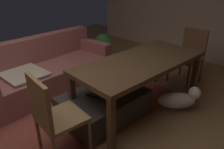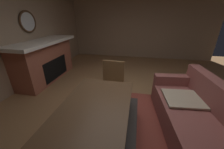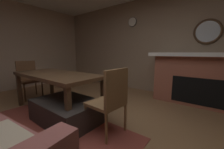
{
  "view_description": "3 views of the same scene",
  "coord_description": "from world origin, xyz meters",
  "px_view_note": "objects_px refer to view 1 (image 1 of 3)",
  "views": [
    {
      "loc": [
        -0.84,
        -2.08,
        1.76
      ],
      "look_at": [
        0.66,
        -0.47,
        0.73
      ],
      "focal_mm": 34.21,
      "sensor_mm": 36.0,
      "label": 1
    },
    {
      "loc": [
        2.25,
        0.05,
        1.74
      ],
      "look_at": [
        0.13,
        -0.37,
        0.78
      ],
      "focal_mm": 21.23,
      "sensor_mm": 36.0,
      "label": 2
    },
    {
      "loc": [
        -1.18,
        0.97,
        1.13
      ],
      "look_at": [
        -0.13,
        -0.38,
        0.86
      ],
      "focal_mm": 21.88,
      "sensor_mm": 36.0,
      "label": 3
    }
  ],
  "objects_px": {
    "tv_remote": "(92,95)",
    "small_dog": "(179,99)",
    "dining_table": "(141,65)",
    "couch": "(46,71)",
    "ottoman_coffee_table": "(104,106)",
    "potted_plant": "(103,45)",
    "dining_chair_east": "(190,53)",
    "dining_chair_west": "(52,114)"
  },
  "relations": [
    {
      "from": "ottoman_coffee_table",
      "to": "dining_table",
      "type": "height_order",
      "value": "dining_table"
    },
    {
      "from": "tv_remote",
      "to": "dining_chair_west",
      "type": "relative_size",
      "value": 0.17
    },
    {
      "from": "dining_chair_east",
      "to": "couch",
      "type": "bearing_deg",
      "value": 144.08
    },
    {
      "from": "dining_chair_west",
      "to": "couch",
      "type": "bearing_deg",
      "value": 65.69
    },
    {
      "from": "ottoman_coffee_table",
      "to": "dining_table",
      "type": "xyz_separation_m",
      "value": [
        0.53,
        -0.16,
        0.48
      ]
    },
    {
      "from": "dining_table",
      "to": "potted_plant",
      "type": "xyz_separation_m",
      "value": [
        0.98,
        1.92,
        -0.34
      ]
    },
    {
      "from": "dining_chair_east",
      "to": "potted_plant",
      "type": "height_order",
      "value": "dining_chair_east"
    },
    {
      "from": "couch",
      "to": "potted_plant",
      "type": "distance_m",
      "value": 1.72
    },
    {
      "from": "couch",
      "to": "ottoman_coffee_table",
      "type": "bearing_deg",
      "value": -83.45
    },
    {
      "from": "dining_table",
      "to": "tv_remote",
      "type": "bearing_deg",
      "value": 161.86
    },
    {
      "from": "couch",
      "to": "tv_remote",
      "type": "height_order",
      "value": "couch"
    },
    {
      "from": "dining_chair_west",
      "to": "ottoman_coffee_table",
      "type": "bearing_deg",
      "value": 10.78
    },
    {
      "from": "potted_plant",
      "to": "small_dog",
      "type": "height_order",
      "value": "potted_plant"
    },
    {
      "from": "ottoman_coffee_table",
      "to": "couch",
      "type": "bearing_deg",
      "value": 96.55
    },
    {
      "from": "dining_table",
      "to": "couch",
      "type": "bearing_deg",
      "value": 115.03
    },
    {
      "from": "couch",
      "to": "dining_chair_east",
      "type": "bearing_deg",
      "value": -35.92
    },
    {
      "from": "dining_chair_east",
      "to": "small_dog",
      "type": "xyz_separation_m",
      "value": [
        -0.99,
        -0.44,
        -0.34
      ]
    },
    {
      "from": "ottoman_coffee_table",
      "to": "tv_remote",
      "type": "relative_size",
      "value": 6.84
    },
    {
      "from": "ottoman_coffee_table",
      "to": "small_dog",
      "type": "bearing_deg",
      "value": -34.47
    },
    {
      "from": "tv_remote",
      "to": "small_dog",
      "type": "height_order",
      "value": "tv_remote"
    },
    {
      "from": "dining_table",
      "to": "potted_plant",
      "type": "height_order",
      "value": "dining_table"
    },
    {
      "from": "dining_chair_east",
      "to": "small_dog",
      "type": "distance_m",
      "value": 1.13
    },
    {
      "from": "couch",
      "to": "ottoman_coffee_table",
      "type": "distance_m",
      "value": 1.31
    },
    {
      "from": "dining_table",
      "to": "dining_chair_west",
      "type": "xyz_separation_m",
      "value": [
        -1.33,
        0.0,
        -0.14
      ]
    },
    {
      "from": "couch",
      "to": "dining_chair_east",
      "type": "height_order",
      "value": "dining_chair_east"
    },
    {
      "from": "dining_table",
      "to": "small_dog",
      "type": "relative_size",
      "value": 3.52
    },
    {
      "from": "ottoman_coffee_table",
      "to": "dining_chair_west",
      "type": "relative_size",
      "value": 1.18
    },
    {
      "from": "ottoman_coffee_table",
      "to": "small_dog",
      "type": "distance_m",
      "value": 1.06
    },
    {
      "from": "dining_chair_east",
      "to": "dining_chair_west",
      "type": "distance_m",
      "value": 2.67
    },
    {
      "from": "couch",
      "to": "dining_table",
      "type": "distance_m",
      "value": 1.64
    },
    {
      "from": "couch",
      "to": "ottoman_coffee_table",
      "type": "relative_size",
      "value": 2.1
    },
    {
      "from": "dining_table",
      "to": "dining_chair_east",
      "type": "xyz_separation_m",
      "value": [
        1.33,
        -0.0,
        -0.14
      ]
    },
    {
      "from": "dining_chair_east",
      "to": "small_dog",
      "type": "bearing_deg",
      "value": -156.15
    },
    {
      "from": "dining_table",
      "to": "small_dog",
      "type": "height_order",
      "value": "dining_table"
    },
    {
      "from": "small_dog",
      "to": "dining_chair_east",
      "type": "bearing_deg",
      "value": 23.85
    },
    {
      "from": "tv_remote",
      "to": "dining_table",
      "type": "height_order",
      "value": "dining_table"
    },
    {
      "from": "couch",
      "to": "dining_chair_west",
      "type": "bearing_deg",
      "value": -114.31
    },
    {
      "from": "tv_remote",
      "to": "small_dog",
      "type": "relative_size",
      "value": 0.3
    },
    {
      "from": "ottoman_coffee_table",
      "to": "tv_remote",
      "type": "xyz_separation_m",
      "value": [
        -0.15,
        0.06,
        0.19
      ]
    },
    {
      "from": "tv_remote",
      "to": "couch",
      "type": "bearing_deg",
      "value": 69.53
    },
    {
      "from": "ottoman_coffee_table",
      "to": "potted_plant",
      "type": "xyz_separation_m",
      "value": [
        1.51,
        1.77,
        0.14
      ]
    },
    {
      "from": "ottoman_coffee_table",
      "to": "potted_plant",
      "type": "distance_m",
      "value": 2.33
    }
  ]
}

